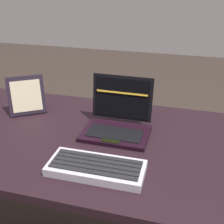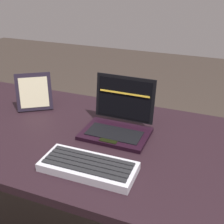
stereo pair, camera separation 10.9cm
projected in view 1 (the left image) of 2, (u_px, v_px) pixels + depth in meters
desk at (103, 154)px, 1.14m from camera, size 1.72×0.71×0.70m
laptop_front at (118, 122)px, 1.14m from camera, size 0.26×0.21×0.21m
external_keyboard at (96, 168)px, 0.92m from camera, size 0.31×0.14×0.03m
photo_frame at (26, 96)px, 1.27m from camera, size 0.16×0.13×0.17m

